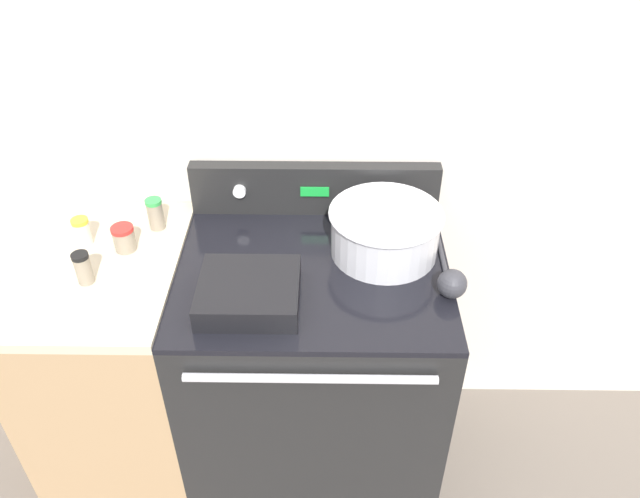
{
  "coord_description": "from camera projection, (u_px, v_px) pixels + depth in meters",
  "views": [
    {
      "loc": [
        0.04,
        -1.07,
        2.07
      ],
      "look_at": [
        0.02,
        0.34,
        0.98
      ],
      "focal_mm": 35.0,
      "sensor_mm": 36.0,
      "label": 1
    }
  ],
  "objects": [
    {
      "name": "kitchen_wall",
      "position": [
        315.0,
        110.0,
        1.88
      ],
      "size": [
        8.0,
        0.05,
        2.5
      ],
      "color": "beige",
      "rests_on": "ground_plane"
    },
    {
      "name": "ladle",
      "position": [
        451.0,
        282.0,
        1.7
      ],
      "size": [
        0.08,
        0.3,
        0.08
      ],
      "color": "#333338",
      "rests_on": "stove_range"
    },
    {
      "name": "stove_range",
      "position": [
        314.0,
        375.0,
        2.08
      ],
      "size": [
        0.79,
        0.68,
        0.92
      ],
      "color": "black",
      "rests_on": "ground_plane"
    },
    {
      "name": "spice_jar_yellow_cap",
      "position": [
        82.0,
        231.0,
        1.85
      ],
      "size": [
        0.05,
        0.05,
        0.09
      ],
      "color": "beige",
      "rests_on": "side_counter"
    },
    {
      "name": "spice_jar_black_cap",
      "position": [
        83.0,
        268.0,
        1.71
      ],
      "size": [
        0.05,
        0.05,
        0.1
      ],
      "color": "gray",
      "rests_on": "side_counter"
    },
    {
      "name": "side_counter",
      "position": [
        126.0,
        372.0,
        2.08
      ],
      "size": [
        0.47,
        0.65,
        0.93
      ],
      "color": "tan",
      "rests_on": "ground_plane"
    },
    {
      "name": "casserole_dish",
      "position": [
        249.0,
        291.0,
        1.67
      ],
      "size": [
        0.27,
        0.25,
        0.07
      ],
      "color": "black",
      "rests_on": "stove_range"
    },
    {
      "name": "mixing_bowl",
      "position": [
        385.0,
        229.0,
        1.82
      ],
      "size": [
        0.33,
        0.33,
        0.14
      ],
      "color": "silver",
      "rests_on": "stove_range"
    },
    {
      "name": "spice_jar_green_cap",
      "position": [
        155.0,
        214.0,
        1.91
      ],
      "size": [
        0.05,
        0.05,
        0.1
      ],
      "color": "gray",
      "rests_on": "side_counter"
    },
    {
      "name": "spice_jar_red_cap",
      "position": [
        124.0,
        238.0,
        1.83
      ],
      "size": [
        0.07,
        0.07,
        0.08
      ],
      "color": "gray",
      "rests_on": "side_counter"
    },
    {
      "name": "control_panel",
      "position": [
        315.0,
        189.0,
        1.98
      ],
      "size": [
        0.79,
        0.07,
        0.17
      ],
      "color": "black",
      "rests_on": "stove_range"
    }
  ]
}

